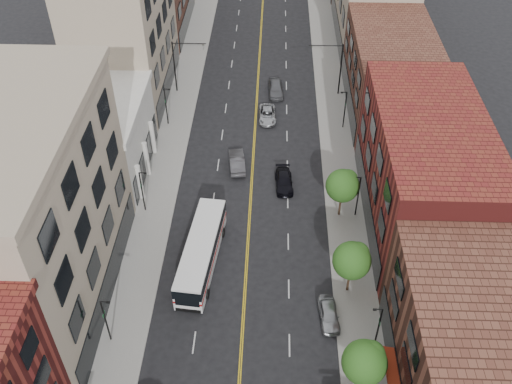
# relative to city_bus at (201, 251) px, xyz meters

# --- Properties ---
(sidewalk_left) EXTENTS (4.00, 110.00, 0.15)m
(sidewalk_left) POSITION_rel_city_bus_xyz_m (-5.78, 18.19, -1.69)
(sidewalk_left) COLOR gray
(sidewalk_left) RESTS_ON ground
(sidewalk_right) EXTENTS (4.00, 110.00, 0.15)m
(sidewalk_right) POSITION_rel_city_bus_xyz_m (14.22, 18.19, -1.69)
(sidewalk_right) COLOR gray
(sidewalk_right) RESTS_ON ground
(bldg_l_tanoffice) EXTENTS (10.00, 22.00, 18.00)m
(bldg_l_tanoffice) POSITION_rel_city_bus_xyz_m (-12.78, -3.81, 7.23)
(bldg_l_tanoffice) COLOR tan
(bldg_l_tanoffice) RESTS_ON ground
(bldg_l_white) EXTENTS (10.00, 14.00, 8.00)m
(bldg_l_white) POSITION_rel_city_bus_xyz_m (-12.78, 14.19, 2.23)
(bldg_l_white) COLOR silver
(bldg_l_white) RESTS_ON ground
(bldg_l_far_a) EXTENTS (10.00, 20.00, 18.00)m
(bldg_l_far_a) POSITION_rel_city_bus_xyz_m (-12.78, 31.19, 7.23)
(bldg_l_far_a) COLOR tan
(bldg_l_far_a) RESTS_ON ground
(bldg_r_mid) EXTENTS (10.00, 22.00, 12.00)m
(bldg_r_mid) POSITION_rel_city_bus_xyz_m (21.22, 7.19, 4.23)
(bldg_r_mid) COLOR maroon
(bldg_r_mid) RESTS_ON ground
(bldg_r_far_a) EXTENTS (10.00, 20.00, 10.00)m
(bldg_r_far_a) POSITION_rel_city_bus_xyz_m (21.22, 28.19, 3.23)
(bldg_r_far_a) COLOR brown
(bldg_r_far_a) RESTS_ON ground
(tree_r_1) EXTENTS (3.40, 3.40, 5.59)m
(tree_r_1) POSITION_rel_city_bus_xyz_m (13.61, -12.74, 2.36)
(tree_r_1) COLOR black
(tree_r_1) RESTS_ON sidewalk_right
(tree_r_2) EXTENTS (3.40, 3.40, 5.59)m
(tree_r_2) POSITION_rel_city_bus_xyz_m (13.61, -2.74, 2.36)
(tree_r_2) COLOR black
(tree_r_2) RESTS_ON sidewalk_right
(tree_r_3) EXTENTS (3.40, 3.40, 5.59)m
(tree_r_3) POSITION_rel_city_bus_xyz_m (13.61, 7.26, 2.36)
(tree_r_3) COLOR black
(tree_r_3) RESTS_ON sidewalk_right
(lamp_l_1) EXTENTS (0.81, 0.55, 5.05)m
(lamp_l_1) POSITION_rel_city_bus_xyz_m (-6.73, -8.81, 1.20)
(lamp_l_1) COLOR black
(lamp_l_1) RESTS_ON sidewalk_left
(lamp_l_2) EXTENTS (0.81, 0.55, 5.05)m
(lamp_l_2) POSITION_rel_city_bus_xyz_m (-6.73, 7.19, 1.20)
(lamp_l_2) COLOR black
(lamp_l_2) RESTS_ON sidewalk_left
(lamp_l_3) EXTENTS (0.81, 0.55, 5.05)m
(lamp_l_3) POSITION_rel_city_bus_xyz_m (-6.73, 23.19, 1.20)
(lamp_l_3) COLOR black
(lamp_l_3) RESTS_ON sidewalk_left
(lamp_r_1) EXTENTS (0.81, 0.55, 5.05)m
(lamp_r_1) POSITION_rel_city_bus_xyz_m (15.17, -8.81, 1.20)
(lamp_r_1) COLOR black
(lamp_r_1) RESTS_ON sidewalk_right
(lamp_r_2) EXTENTS (0.81, 0.55, 5.05)m
(lamp_r_2) POSITION_rel_city_bus_xyz_m (15.17, 7.19, 1.20)
(lamp_r_2) COLOR black
(lamp_r_2) RESTS_ON sidewalk_right
(lamp_r_3) EXTENTS (0.81, 0.55, 5.05)m
(lamp_r_3) POSITION_rel_city_bus_xyz_m (15.17, 23.19, 1.20)
(lamp_r_3) COLOR black
(lamp_r_3) RESTS_ON sidewalk_right
(signal_mast_left) EXTENTS (4.49, 0.18, 7.20)m
(signal_mast_left) POSITION_rel_city_bus_xyz_m (-6.05, 31.19, 2.88)
(signal_mast_left) COLOR black
(signal_mast_left) RESTS_ON sidewalk_left
(signal_mast_right) EXTENTS (4.49, 0.18, 7.20)m
(signal_mast_right) POSITION_rel_city_bus_xyz_m (14.49, 31.19, 2.88)
(signal_mast_right) COLOR black
(signal_mast_right) RESTS_ON sidewalk_right
(city_bus) EXTENTS (3.79, 12.03, 3.04)m
(city_bus) POSITION_rel_city_bus_xyz_m (0.00, 0.00, 0.00)
(city_bus) COLOR white
(city_bus) RESTS_ON ground
(car_parked_far) EXTENTS (1.95, 4.13, 1.36)m
(car_parked_far) POSITION_rel_city_bus_xyz_m (11.62, -6.04, -1.09)
(car_parked_far) COLOR #A9ACB1
(car_parked_far) RESTS_ON ground
(car_lane_behind) EXTENTS (2.31, 5.01, 1.59)m
(car_lane_behind) POSITION_rel_city_bus_xyz_m (2.42, 14.93, -0.97)
(car_lane_behind) COLOR #444348
(car_lane_behind) RESTS_ON ground
(car_lane_a) EXTENTS (2.16, 4.66, 1.32)m
(car_lane_a) POSITION_rel_city_bus_xyz_m (7.80, 11.73, -1.11)
(car_lane_a) COLOR black
(car_lane_a) RESTS_ON ground
(car_lane_b) EXTENTS (2.35, 4.80, 1.31)m
(car_lane_b) POSITION_rel_city_bus_xyz_m (5.72, 24.91, -1.11)
(car_lane_b) COLOR #ADB0B5
(car_lane_b) RESTS_ON ground
(car_lane_c) EXTENTS (2.21, 4.94, 1.65)m
(car_lane_c) POSITION_rel_city_bus_xyz_m (6.74, 31.10, -0.94)
(car_lane_c) COLOR #55565B
(car_lane_c) RESTS_ON ground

